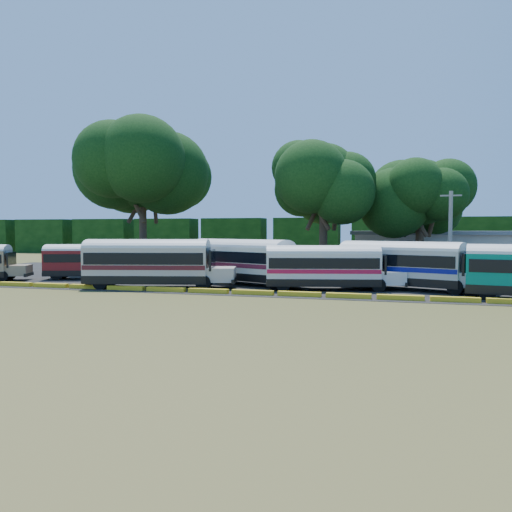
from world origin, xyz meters
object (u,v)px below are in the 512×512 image
(bus_white_red, at_px, (325,265))
(tree_west, at_px, (142,168))
(bus_red, at_px, (93,259))
(bus_cream_west, at_px, (151,260))

(bus_white_red, bearing_deg, tree_west, 132.15)
(bus_red, xyz_separation_m, bus_white_red, (19.68, -2.40, 0.06))
(bus_white_red, bearing_deg, bus_cream_west, 176.82)
(bus_red, bearing_deg, bus_cream_west, -47.60)
(bus_red, relative_size, bus_white_red, 0.95)
(bus_white_red, distance_m, tree_west, 28.33)
(bus_white_red, xyz_separation_m, tree_west, (-22.01, 15.34, 9.13))
(bus_red, distance_m, tree_west, 16.04)
(bus_cream_west, xyz_separation_m, tree_west, (-9.96, 17.42, 8.91))
(bus_cream_west, bearing_deg, tree_west, 106.55)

